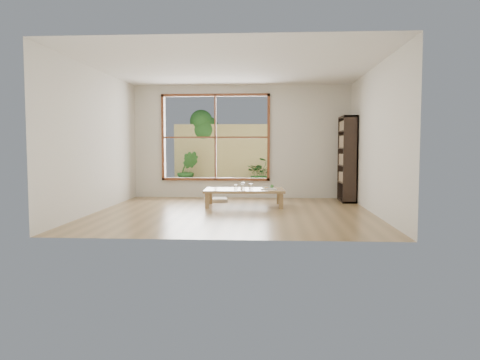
% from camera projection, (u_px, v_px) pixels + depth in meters
% --- Properties ---
extents(ground, '(5.00, 5.00, 0.00)m').
position_uv_depth(ground, '(233.00, 212.00, 8.48)').
color(ground, '#9A794D').
rests_on(ground, ground).
extents(low_table, '(1.61, 0.95, 0.35)m').
position_uv_depth(low_table, '(244.00, 191.00, 9.32)').
color(low_table, '#9A744A').
rests_on(low_table, ground).
extents(floor_cushion, '(0.56, 0.56, 0.07)m').
position_uv_depth(floor_cushion, '(216.00, 200.00, 10.17)').
color(floor_cushion, white).
rests_on(floor_cushion, ground).
extents(bookshelf, '(0.29, 0.83, 1.84)m').
position_uv_depth(bookshelf, '(347.00, 159.00, 10.10)').
color(bookshelf, black).
rests_on(bookshelf, ground).
extents(glass_tall, '(0.07, 0.07, 0.13)m').
position_uv_depth(glass_tall, '(243.00, 186.00, 9.26)').
color(glass_tall, silver).
rests_on(glass_tall, low_table).
extents(glass_mid, '(0.07, 0.07, 0.10)m').
position_uv_depth(glass_mid, '(251.00, 186.00, 9.37)').
color(glass_mid, silver).
rests_on(glass_mid, low_table).
extents(glass_short, '(0.07, 0.07, 0.09)m').
position_uv_depth(glass_short, '(242.00, 186.00, 9.41)').
color(glass_short, silver).
rests_on(glass_short, low_table).
extents(glass_small, '(0.06, 0.06, 0.08)m').
position_uv_depth(glass_small, '(236.00, 187.00, 9.36)').
color(glass_small, silver).
rests_on(glass_small, low_table).
extents(food_tray, '(0.33, 0.25, 0.09)m').
position_uv_depth(food_tray, '(269.00, 188.00, 9.25)').
color(food_tray, white).
rests_on(food_tray, low_table).
extents(deck, '(2.80, 2.00, 0.05)m').
position_uv_depth(deck, '(221.00, 193.00, 12.07)').
color(deck, '#3A312A').
rests_on(deck, ground).
extents(garden_bench, '(1.18, 0.75, 0.36)m').
position_uv_depth(garden_bench, '(210.00, 181.00, 11.82)').
color(garden_bench, black).
rests_on(garden_bench, deck).
extents(bamboo_fence, '(2.80, 0.06, 1.80)m').
position_uv_depth(bamboo_fence, '(224.00, 157.00, 12.99)').
color(bamboo_fence, '#D0BC6B').
rests_on(bamboo_fence, ground).
extents(shrub_right, '(0.86, 0.77, 0.86)m').
position_uv_depth(shrub_right, '(261.00, 174.00, 12.63)').
color(shrub_right, '#275E22').
rests_on(shrub_right, deck).
extents(shrub_left, '(0.61, 0.52, 1.03)m').
position_uv_depth(shrub_left, '(188.00, 170.00, 12.62)').
color(shrub_left, '#275E22').
rests_on(shrub_left, deck).
extents(garden_tree, '(1.04, 0.85, 2.22)m').
position_uv_depth(garden_tree, '(202.00, 131.00, 13.28)').
color(garden_tree, '#4C3D2D').
rests_on(garden_tree, ground).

